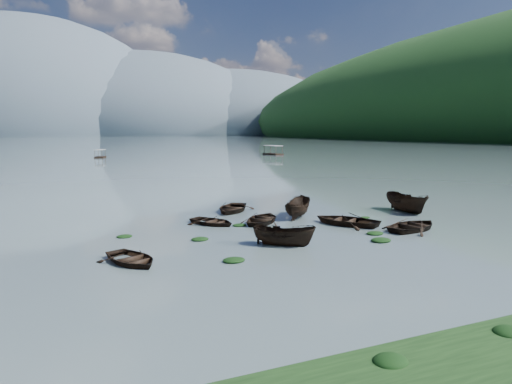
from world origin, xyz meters
name	(u,v)px	position (x,y,z in m)	size (l,w,h in m)	color
ground_plane	(337,250)	(0.00, 0.00, 0.00)	(2400.00, 2400.00, 0.00)	slate
haze_mtn_b	(31,135)	(-60.00, 900.00, 0.00)	(520.00, 520.00, 340.00)	#475666
haze_mtn_c	(144,135)	(140.00, 900.00, 0.00)	(520.00, 520.00, 260.00)	#475666
haze_mtn_d	(229,134)	(320.00, 900.00, 0.00)	(520.00, 520.00, 220.00)	#475666
rowboat_0	(132,263)	(-11.46, 2.17, 0.00)	(2.83, 3.97, 0.82)	black
rowboat_1	(263,222)	(-0.52, 9.40, 0.00)	(3.11, 4.36, 0.90)	black
rowboat_2	(284,245)	(-2.32, 2.28, 0.00)	(1.48, 3.93, 1.52)	black
rowboat_3	(346,224)	(4.89, 6.15, 0.00)	(3.53, 4.95, 1.02)	black
rowboat_4	(414,230)	(8.21, 2.66, 0.00)	(3.31, 4.64, 0.96)	black
rowboat_5	(407,212)	(12.74, 8.51, 0.00)	(1.89, 5.03, 1.94)	black
rowboat_6	(212,224)	(-4.39, 10.16, 0.00)	(2.77, 3.88, 0.80)	black
rowboat_7	(232,211)	(-1.06, 14.79, 0.00)	(3.37, 4.72, 0.98)	black
rowboat_8	(297,217)	(2.93, 10.25, 0.00)	(1.70, 4.52, 1.75)	black
weed_clump_0	(234,262)	(-6.36, 0.24, 0.00)	(1.24, 1.01, 0.27)	black
weed_clump_1	(200,240)	(-6.66, 5.66, 0.00)	(1.13, 0.91, 0.25)	black
weed_clump_2	(381,241)	(3.81, 0.75, 0.00)	(1.35, 1.08, 0.29)	black
weed_clump_3	(365,218)	(7.77, 7.69, 0.00)	(0.80, 0.68, 0.18)	black
weed_clump_4	(375,234)	(4.76, 2.57, 0.00)	(1.23, 0.98, 0.25)	black
weed_clump_5	(124,237)	(-11.02, 8.45, 0.00)	(1.03, 0.83, 0.22)	black
weed_clump_6	(239,226)	(-2.71, 8.82, 0.00)	(1.06, 0.88, 0.22)	black
weed_clump_7	(295,209)	(4.69, 13.86, 0.00)	(1.09, 0.87, 0.24)	black
pontoon_centre	(100,158)	(-4.84, 104.89, 0.00)	(2.24, 5.37, 2.06)	black
pontoon_right	(273,155)	(43.56, 100.32, 0.00)	(2.87, 6.89, 2.64)	black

